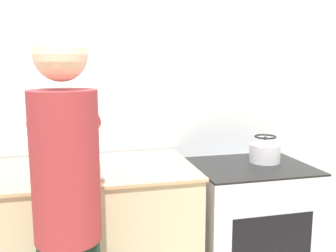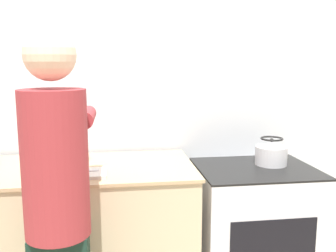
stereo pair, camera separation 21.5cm
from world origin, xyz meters
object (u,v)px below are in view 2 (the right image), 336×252
(cutting_board, at_px, (78,174))
(kettle, at_px, (271,153))
(oven, at_px, (253,235))
(knife, at_px, (78,171))
(person, at_px, (58,201))

(cutting_board, distance_m, kettle, 1.21)
(oven, distance_m, knife, 1.19)
(person, height_order, kettle, person)
(knife, bearing_deg, oven, 5.15)
(oven, height_order, person, person)
(person, bearing_deg, knife, 82.05)
(knife, height_order, kettle, kettle)
(oven, height_order, cutting_board, cutting_board)
(person, relative_size, kettle, 8.38)
(person, xyz_separation_m, knife, (0.06, 0.40, 0.02))
(cutting_board, bearing_deg, person, -98.04)
(person, relative_size, cutting_board, 5.39)
(knife, relative_size, kettle, 1.04)
(oven, relative_size, person, 0.53)
(knife, bearing_deg, person, -98.96)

